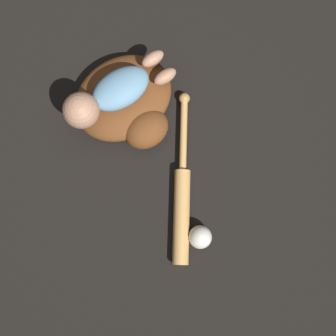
{
  "coord_description": "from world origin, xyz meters",
  "views": [
    {
      "loc": [
        0.09,
        0.46,
        1.48
      ],
      "look_at": [
        -0.05,
        0.24,
        0.07
      ],
      "focal_mm": 50.0,
      "sensor_mm": 36.0,
      "label": 1
    }
  ],
  "objects_px": {
    "baseball_glove": "(127,103)",
    "baseball": "(200,237)",
    "baby_figure": "(107,96)",
    "baseball_bat": "(182,199)"
  },
  "relations": [
    {
      "from": "baseball_glove",
      "to": "baseball_bat",
      "type": "distance_m",
      "value": 0.35
    },
    {
      "from": "baby_figure",
      "to": "baseball_bat",
      "type": "height_order",
      "value": "baby_figure"
    },
    {
      "from": "baseball_glove",
      "to": "baseball",
      "type": "height_order",
      "value": "baseball_glove"
    },
    {
      "from": "baseball_glove",
      "to": "baby_figure",
      "type": "distance_m",
      "value": 0.11
    },
    {
      "from": "baseball_glove",
      "to": "baseball",
      "type": "relative_size",
      "value": 4.8
    },
    {
      "from": "baseball_glove",
      "to": "baby_figure",
      "type": "relative_size",
      "value": 0.94
    },
    {
      "from": "baby_figure",
      "to": "baseball",
      "type": "height_order",
      "value": "baby_figure"
    },
    {
      "from": "baseball_glove",
      "to": "baseball",
      "type": "xyz_separation_m",
      "value": [
        0.04,
        0.48,
        -0.01
      ]
    },
    {
      "from": "baseball",
      "to": "baseball_bat",
      "type": "bearing_deg",
      "value": -97.81
    },
    {
      "from": "baseball_bat",
      "to": "baseball",
      "type": "distance_m",
      "value": 0.13
    }
  ]
}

